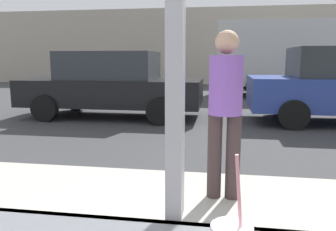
% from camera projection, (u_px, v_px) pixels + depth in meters
% --- Properties ---
extents(ground_plane, '(60.00, 60.00, 0.00)m').
position_uv_depth(ground_plane, '(215.00, 115.00, 8.94)').
color(ground_plane, '#38383A').
extents(building_facade_far, '(28.00, 1.20, 4.35)m').
position_uv_depth(building_facade_far, '(219.00, 47.00, 19.57)').
color(building_facade_far, '#A89E8E').
rests_on(building_facade_far, ground).
extents(parked_car_black, '(4.52, 1.96, 1.66)m').
position_uv_depth(parked_car_black, '(112.00, 84.00, 8.50)').
color(parked_car_black, black).
rests_on(parked_car_black, ground).
extents(box_truck, '(6.32, 2.44, 2.90)m').
position_uv_depth(box_truck, '(296.00, 56.00, 13.06)').
color(box_truck, beige).
rests_on(box_truck, ground).
extents(pedestrian, '(0.32, 0.32, 1.63)m').
position_uv_depth(pedestrian, '(225.00, 105.00, 3.19)').
color(pedestrian, '#3F2F30').
rests_on(pedestrian, sidewalk_strip).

